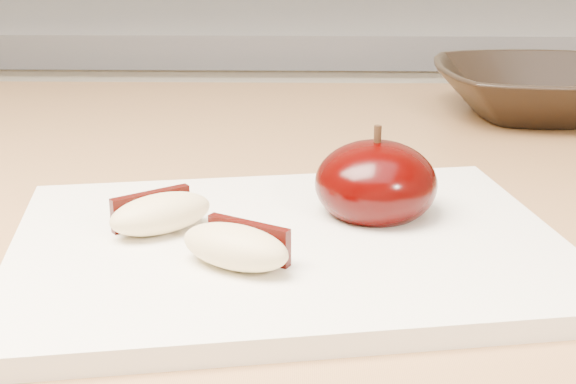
{
  "coord_description": "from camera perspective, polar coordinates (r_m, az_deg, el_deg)",
  "views": [
    {
      "loc": [
        0.09,
        -0.03,
        1.07
      ],
      "look_at": [
        0.08,
        0.36,
        0.94
      ],
      "focal_mm": 50.0,
      "sensor_mm": 36.0,
      "label": 1
    }
  ],
  "objects": [
    {
      "name": "apple_half",
      "position": [
        0.45,
        6.26,
        0.61
      ],
      "size": [
        0.09,
        0.09,
        0.06
      ],
      "rotation": [
        0.0,
        0.0,
        0.42
      ],
      "color": "black",
      "rests_on": "cutting_board"
    },
    {
      "name": "apple_wedge_a",
      "position": [
        0.43,
        -9.11,
        -1.48
      ],
      "size": [
        0.06,
        0.06,
        0.02
      ],
      "rotation": [
        0.0,
        0.0,
        0.63
      ],
      "color": "#D9C189",
      "rests_on": "cutting_board"
    },
    {
      "name": "back_cabinet",
      "position": [
        1.38,
        -2.66,
        -6.77
      ],
      "size": [
        2.4,
        0.62,
        0.94
      ],
      "color": "silver",
      "rests_on": "ground"
    },
    {
      "name": "cutting_board",
      "position": [
        0.42,
        0.0,
        -3.92
      ],
      "size": [
        0.32,
        0.25,
        0.01
      ],
      "primitive_type": "cube",
      "rotation": [
        0.0,
        0.0,
        0.17
      ],
      "color": "white",
      "rests_on": "island_counter"
    },
    {
      "name": "apple_wedge_b",
      "position": [
        0.39,
        -3.67,
        -3.85
      ],
      "size": [
        0.06,
        0.05,
        0.02
      ],
      "rotation": [
        0.0,
        0.0,
        -0.51
      ],
      "color": "#D9C189",
      "rests_on": "cutting_board"
    },
    {
      "name": "bowl",
      "position": [
        0.76,
        17.47,
        6.9
      ],
      "size": [
        0.19,
        0.19,
        0.05
      ],
      "primitive_type": "imported",
      "rotation": [
        0.0,
        0.0,
        0.03
      ],
      "color": "black",
      "rests_on": "island_counter"
    }
  ]
}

